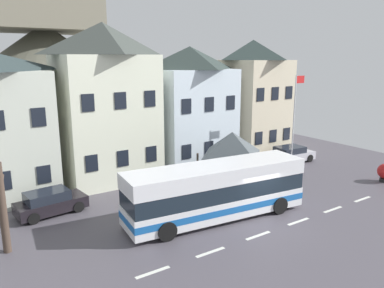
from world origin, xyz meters
The scene contains 15 objects.
ground_plane centered at (0.00, 0.00, -0.03)m, with size 40.00×60.00×0.07m.
townhouse_01 centered at (-4.30, 11.59, 5.56)m, with size 6.46×5.25×11.13m.
townhouse_02 centered at (2.90, 11.68, 4.82)m, with size 6.23×5.42×9.64m.
townhouse_03 centered at (9.86, 11.91, 5.15)m, with size 5.11×5.88×10.30m.
hilltop_castle centered at (-2.62, 35.76, 7.15)m, with size 36.36×36.36×21.85m.
transit_bus centered at (-1.96, 1.64, 1.55)m, with size 10.62×3.59×3.08m.
bus_shelter centered at (1.77, 4.86, 3.17)m, with size 3.60×3.60×3.97m.
parked_car_00 centered at (3.67, 7.31, 0.64)m, with size 4.47×2.00×1.30m.
parked_car_01 centered at (-9.54, 7.39, 0.68)m, with size 4.01×2.18×1.39m.
parked_car_02 centered at (10.42, 7.34, 0.66)m, with size 4.11×2.17×1.35m.
pedestrian_00 centered at (4.43, 4.10, 0.87)m, with size 0.33×0.30×1.58m.
pedestrian_01 centered at (4.64, 3.07, 0.85)m, with size 0.33×0.39×1.64m.
public_bench centered at (-0.06, 6.43, 0.47)m, with size 1.63×0.48×0.87m.
flagpole centered at (8.53, 5.55, 4.32)m, with size 0.95×0.10×7.49m.
bare_tree_00 centered at (-12.31, 3.99, 2.28)m, with size 1.07×1.72×4.30m.
Camera 1 is at (-13.97, -13.95, 8.82)m, focal length 35.19 mm.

